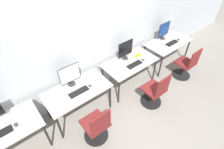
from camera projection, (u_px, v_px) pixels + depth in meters
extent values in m
plane|color=gray|center=(116.00, 106.00, 4.02)|extent=(20.00, 20.00, 0.00)
cube|color=#B7BCC1|center=(91.00, 38.00, 3.56)|extent=(12.00, 0.05, 2.80)
cylinder|color=black|center=(47.00, 135.00, 3.09)|extent=(0.04, 0.04, 0.70)
cylinder|color=black|center=(35.00, 114.00, 3.44)|extent=(0.04, 0.04, 0.70)
ellipsoid|color=#333333|center=(16.00, 125.00, 2.81)|extent=(0.06, 0.09, 0.03)
cube|color=#BCB7AD|center=(77.00, 90.00, 3.41)|extent=(1.29, 0.69, 0.02)
cylinder|color=black|center=(60.00, 128.00, 3.21)|extent=(0.04, 0.04, 0.70)
cylinder|color=black|center=(110.00, 97.00, 3.76)|extent=(0.04, 0.04, 0.70)
cylinder|color=black|center=(47.00, 108.00, 3.55)|extent=(0.04, 0.04, 0.70)
cylinder|color=black|center=(95.00, 82.00, 4.10)|extent=(0.04, 0.04, 0.70)
cylinder|color=#2D2D2D|center=(72.00, 84.00, 3.52)|extent=(0.16, 0.16, 0.01)
cylinder|color=#2D2D2D|center=(71.00, 82.00, 3.49)|extent=(0.04, 0.04, 0.09)
cube|color=#2D2D2D|center=(69.00, 74.00, 3.34)|extent=(0.43, 0.01, 0.38)
cube|color=silver|center=(70.00, 74.00, 3.34)|extent=(0.40, 0.01, 0.35)
cube|color=black|center=(79.00, 92.00, 3.35)|extent=(0.40, 0.14, 0.02)
ellipsoid|color=#333333|center=(90.00, 86.00, 3.47)|extent=(0.06, 0.09, 0.03)
cylinder|color=black|center=(96.00, 135.00, 3.46)|extent=(0.48, 0.48, 0.03)
cylinder|color=black|center=(96.00, 129.00, 3.33)|extent=(0.04, 0.04, 0.38)
cube|color=maroon|center=(95.00, 123.00, 3.19)|extent=(0.44, 0.44, 0.05)
cube|color=maroon|center=(101.00, 123.00, 2.91)|extent=(0.40, 0.04, 0.44)
cube|color=#BCB7AD|center=(130.00, 62.00, 4.08)|extent=(1.29, 0.69, 0.02)
cylinder|color=black|center=(119.00, 92.00, 3.87)|extent=(0.04, 0.04, 0.70)
cylinder|color=black|center=(154.00, 70.00, 4.42)|extent=(0.04, 0.04, 0.70)
cylinder|color=black|center=(103.00, 78.00, 4.21)|extent=(0.04, 0.04, 0.70)
cylinder|color=black|center=(138.00, 59.00, 4.77)|extent=(0.04, 0.04, 0.70)
cylinder|color=#2D2D2D|center=(125.00, 58.00, 4.17)|extent=(0.16, 0.16, 0.01)
cylinder|color=#2D2D2D|center=(125.00, 56.00, 4.14)|extent=(0.04, 0.04, 0.09)
cube|color=#2D2D2D|center=(125.00, 48.00, 3.99)|extent=(0.43, 0.01, 0.38)
cube|color=black|center=(126.00, 49.00, 3.99)|extent=(0.40, 0.01, 0.35)
cube|color=black|center=(134.00, 64.00, 3.98)|extent=(0.40, 0.14, 0.02)
ellipsoid|color=#333333|center=(143.00, 60.00, 4.10)|extent=(0.06, 0.09, 0.03)
cylinder|color=black|center=(151.00, 101.00, 4.10)|extent=(0.48, 0.48, 0.03)
cylinder|color=black|center=(152.00, 95.00, 3.97)|extent=(0.04, 0.04, 0.38)
cube|color=maroon|center=(153.00, 89.00, 3.82)|extent=(0.44, 0.44, 0.05)
cube|color=maroon|center=(163.00, 86.00, 3.54)|extent=(0.40, 0.04, 0.44)
cube|color=#BCB7AD|center=(168.00, 42.00, 4.74)|extent=(1.29, 0.69, 0.02)
cylinder|color=black|center=(160.00, 66.00, 4.53)|extent=(0.04, 0.04, 0.70)
cylinder|color=black|center=(187.00, 50.00, 5.09)|extent=(0.04, 0.04, 0.70)
cylinder|color=black|center=(144.00, 56.00, 4.88)|extent=(0.04, 0.04, 0.70)
cylinder|color=black|center=(170.00, 42.00, 5.43)|extent=(0.04, 0.04, 0.70)
cylinder|color=#2D2D2D|center=(162.00, 38.00, 4.86)|extent=(0.16, 0.16, 0.01)
cylinder|color=#2D2D2D|center=(163.00, 37.00, 4.82)|extent=(0.04, 0.04, 0.09)
cube|color=#2D2D2D|center=(164.00, 29.00, 4.68)|extent=(0.43, 0.01, 0.38)
cube|color=navy|center=(164.00, 29.00, 4.67)|extent=(0.40, 0.01, 0.35)
cube|color=black|center=(172.00, 43.00, 4.66)|extent=(0.40, 0.14, 0.02)
ellipsoid|color=#333333|center=(178.00, 39.00, 4.79)|extent=(0.06, 0.09, 0.03)
cylinder|color=black|center=(181.00, 75.00, 4.80)|extent=(0.48, 0.48, 0.03)
cylinder|color=black|center=(183.00, 69.00, 4.66)|extent=(0.04, 0.04, 0.38)
cube|color=maroon|center=(185.00, 63.00, 4.52)|extent=(0.44, 0.44, 0.05)
cube|color=maroon|center=(195.00, 59.00, 4.24)|extent=(0.40, 0.04, 0.44)
cube|color=yellow|center=(138.00, 55.00, 4.19)|extent=(0.16, 0.03, 0.08)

